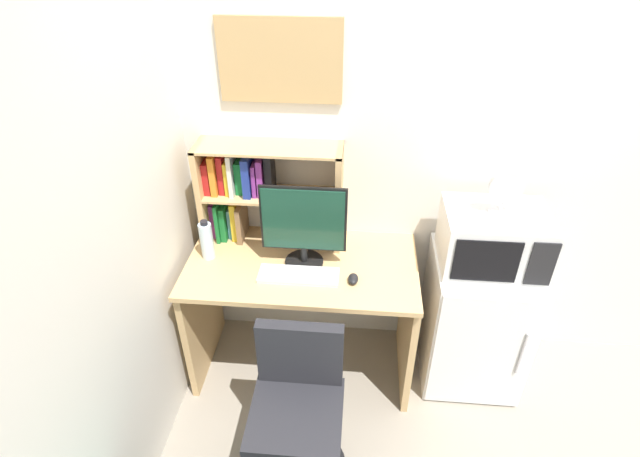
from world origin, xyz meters
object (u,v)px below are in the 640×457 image
at_px(computer_mouse, 353,279).
at_px(water_bottle, 207,240).
at_px(microwave, 493,239).
at_px(monitor, 303,224).
at_px(mini_fridge, 474,320).
at_px(desk_chair, 298,418).
at_px(keyboard, 299,275).
at_px(wall_corkboard, 280,61).
at_px(desk_fan, 505,191).
at_px(hutch_bookshelf, 251,189).

bearing_deg(computer_mouse, water_bottle, 169.83).
bearing_deg(microwave, monitor, -177.52).
relative_size(monitor, computer_mouse, 5.51).
bearing_deg(mini_fridge, desk_chair, -143.18).
bearing_deg(water_bottle, keyboard, -14.19).
bearing_deg(keyboard, water_bottle, 165.81).
height_order(monitor, wall_corkboard, wall_corkboard).
height_order(water_bottle, microwave, microwave).
bearing_deg(keyboard, mini_fridge, 9.30).
relative_size(mini_fridge, desk_chair, 0.98).
bearing_deg(desk_chair, keyboard, 95.73).
bearing_deg(keyboard, desk_chair, -84.27).
height_order(keyboard, desk_chair, desk_chair).
height_order(desk_fan, wall_corkboard, wall_corkboard).
bearing_deg(monitor, desk_fan, 2.15).
xyz_separation_m(monitor, keyboard, (-0.02, -0.12, -0.23)).
bearing_deg(monitor, desk_chair, -86.66).
bearing_deg(mini_fridge, wall_corkboard, 166.06).
xyz_separation_m(computer_mouse, desk_chair, (-0.23, -0.51, -0.43)).
bearing_deg(water_bottle, microwave, 1.36).
height_order(hutch_bookshelf, computer_mouse, hutch_bookshelf).
relative_size(desk_fan, desk_chair, 0.28).
xyz_separation_m(hutch_bookshelf, mini_fridge, (1.26, -0.18, -0.68)).
bearing_deg(water_bottle, computer_mouse, -10.17).
distance_m(hutch_bookshelf, microwave, 1.28).
distance_m(monitor, mini_fridge, 1.14).
distance_m(microwave, desk_fan, 0.28).
xyz_separation_m(hutch_bookshelf, desk_fan, (1.26, -0.18, 0.15)).
relative_size(keyboard, mini_fridge, 0.50).
height_order(keyboard, water_bottle, water_bottle).
relative_size(water_bottle, desk_fan, 0.98).
relative_size(monitor, water_bottle, 1.99).
xyz_separation_m(water_bottle, microwave, (1.47, 0.03, 0.08)).
distance_m(water_bottle, desk_chair, 1.00).
xyz_separation_m(hutch_bookshelf, microwave, (1.26, -0.18, -0.13)).
xyz_separation_m(keyboard, water_bottle, (-0.50, 0.13, 0.10)).
bearing_deg(monitor, keyboard, -97.13).
relative_size(computer_mouse, wall_corkboard, 0.14).
relative_size(mini_fridge, microwave, 1.59).
distance_m(desk_fan, wall_corkboard, 1.23).
height_order(keyboard, microwave, microwave).
bearing_deg(desk_chair, computer_mouse, 66.37).
relative_size(keyboard, desk_fan, 1.74).
xyz_separation_m(water_bottle, desk_chair, (0.55, -0.65, -0.52)).
bearing_deg(mini_fridge, water_bottle, -178.76).
height_order(computer_mouse, wall_corkboard, wall_corkboard).
xyz_separation_m(mini_fridge, desk_chair, (-0.92, -0.69, -0.04)).
distance_m(microwave, desk_chair, 1.29).
distance_m(water_bottle, wall_corkboard, 0.99).
distance_m(hutch_bookshelf, desk_chair, 1.18).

